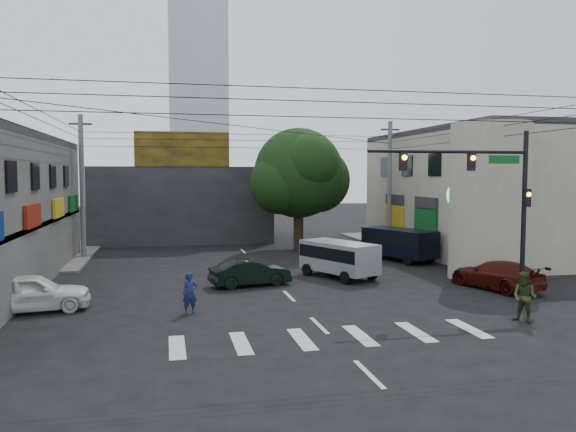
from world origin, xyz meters
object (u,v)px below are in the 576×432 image
object	(u,v)px
street_tree	(299,173)
traffic_officer	(190,293)
white_compact	(31,293)
navy_van	(399,245)
utility_pole_far_left	(82,187)
utility_pole_far_right	(389,186)
maroon_sedan	(496,275)
silver_minivan	(339,260)
dark_sedan	(250,273)
traffic_gantry	(489,188)
pedestrian_olive	(525,297)

from	to	relation	value
street_tree	traffic_officer	xyz separation A→B (m)	(-8.42, -17.29, -4.67)
white_compact	navy_van	bearing A→B (deg)	-71.89
street_tree	utility_pole_far_left	bearing A→B (deg)	-176.05
utility_pole_far_left	street_tree	bearing A→B (deg)	3.95
utility_pole_far_right	maroon_sedan	bearing A→B (deg)	-92.56
street_tree	navy_van	distance (m)	9.25
utility_pole_far_right	white_compact	xyz separation A→B (m)	(-21.00, -14.61, -3.84)
silver_minivan	traffic_officer	size ratio (longest dim) A/B	2.94
dark_sedan	street_tree	bearing A→B (deg)	-34.71
street_tree	white_compact	world-z (taller)	street_tree
utility_pole_far_right	silver_minivan	size ratio (longest dim) A/B	1.95
traffic_gantry	dark_sedan	world-z (taller)	traffic_gantry
maroon_sedan	utility_pole_far_left	bearing A→B (deg)	-51.89
traffic_gantry	navy_van	xyz separation A→B (m)	(1.12, 11.59, -3.84)
white_compact	maroon_sedan	xyz separation A→B (m)	(20.35, 0.04, -0.08)
white_compact	pedestrian_olive	bearing A→B (deg)	-114.47
utility_pole_far_right	traffic_officer	distance (m)	22.41
maroon_sedan	silver_minivan	distance (m)	7.71
dark_sedan	maroon_sedan	distance (m)	11.64
street_tree	pedestrian_olive	xyz separation A→B (m)	(3.40, -21.17, -4.55)
utility_pole_far_left	utility_pole_far_right	distance (m)	21.00
street_tree	white_compact	bearing A→B (deg)	-132.89
dark_sedan	traffic_officer	size ratio (longest dim) A/B	2.55
utility_pole_far_right	dark_sedan	size ratio (longest dim) A/B	2.25
navy_van	utility_pole_far_right	bearing A→B (deg)	-37.43
traffic_gantry	utility_pole_far_left	world-z (taller)	utility_pole_far_left
maroon_sedan	white_compact	bearing A→B (deg)	-16.18
dark_sedan	maroon_sedan	xyz separation A→B (m)	(11.18, -3.23, 0.03)
silver_minivan	traffic_officer	xyz separation A→B (m)	(-7.91, -6.07, -0.14)
utility_pole_far_right	pedestrian_olive	bearing A→B (deg)	-98.73
street_tree	utility_pole_far_right	distance (m)	6.63
street_tree	maroon_sedan	bearing A→B (deg)	-69.41
utility_pole_far_left	traffic_officer	bearing A→B (deg)	-69.53
silver_minivan	dark_sedan	bearing A→B (deg)	78.19
navy_van	pedestrian_olive	xyz separation A→B (m)	(-1.54, -14.76, -0.07)
dark_sedan	utility_pole_far_left	bearing A→B (deg)	27.63
white_compact	silver_minivan	size ratio (longest dim) A/B	0.98
street_tree	traffic_officer	world-z (taller)	street_tree
traffic_gantry	dark_sedan	size ratio (longest dim) A/B	1.76
navy_van	traffic_gantry	bearing A→B (deg)	153.05
traffic_officer	pedestrian_olive	world-z (taller)	pedestrian_olive
navy_van	silver_minivan	bearing A→B (deg)	109.96
navy_van	traffic_officer	size ratio (longest dim) A/B	3.31
pedestrian_olive	utility_pole_far_left	bearing A→B (deg)	-168.45
white_compact	pedestrian_olive	xyz separation A→B (m)	(17.90, -5.56, 0.17)
utility_pole_far_right	white_compact	distance (m)	25.87
white_compact	silver_minivan	xyz separation A→B (m)	(13.99, 4.39, 0.18)
pedestrian_olive	traffic_officer	bearing A→B (deg)	-138.24
traffic_gantry	traffic_officer	xyz separation A→B (m)	(-12.24, 0.72, -4.03)
white_compact	navy_van	distance (m)	21.51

